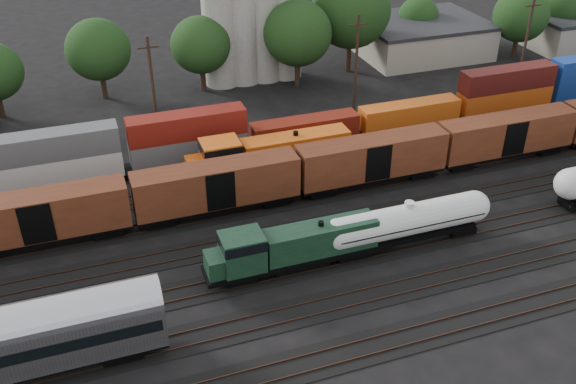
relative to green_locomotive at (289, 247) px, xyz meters
name	(u,v)px	position (x,y,z in m)	size (l,w,h in m)	color
ground	(333,224)	(6.02, 5.00, -2.37)	(600.00, 600.00, 0.00)	black
tracks	(333,224)	(6.02, 5.00, -2.32)	(180.00, 33.20, 0.20)	black
green_locomotive	(289,247)	(0.00, 0.00, 0.00)	(15.56, 2.75, 4.12)	black
tank_car_a	(407,222)	(10.61, 0.00, 0.09)	(15.67, 2.80, 4.11)	silver
orange_locomotive	(266,155)	(2.91, 15.00, 0.25)	(18.39, 3.06, 4.60)	black
boxcar_string	(131,201)	(-11.02, 10.00, 0.75)	(122.80, 2.90, 4.20)	black
container_wall	(158,147)	(-6.97, 20.00, 0.43)	(160.00, 2.60, 5.80)	black
industrial_sheds	(278,61)	(12.64, 40.25, 0.19)	(119.38, 17.26, 5.10)	#9E937F
tree_band	(172,33)	(-1.26, 40.49, 5.45)	(165.24, 22.29, 14.49)	black
utility_poles	(259,75)	(6.02, 27.00, 3.84)	(122.20, 0.36, 12.00)	black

